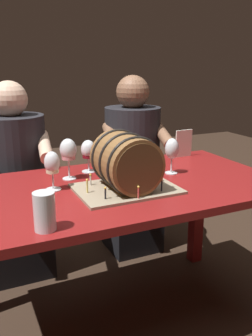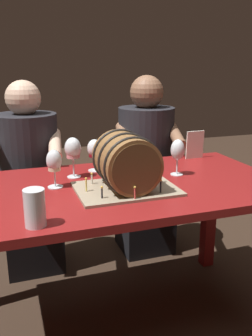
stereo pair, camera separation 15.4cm
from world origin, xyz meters
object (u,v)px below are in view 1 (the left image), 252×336
at_px(wine_glass_empty, 172,150).
at_px(menu_card, 184,143).
at_px(person_seated_right, 132,171).
at_px(dining_table, 122,206).
at_px(wine_glass_red, 88,151).
at_px(person_seated_left, 17,188).
at_px(wine_glass_rose, 68,151).
at_px(barrel_cake, 126,164).
at_px(wine_glass_white, 52,165).
at_px(beer_pint, 45,213).

relative_size(wine_glass_empty, menu_card, 1.11).
xyz_separation_m(wine_glass_empty, person_seated_right, (0.08, 0.62, -0.29)).
distance_m(dining_table, wine_glass_red, 0.34).
relative_size(menu_card, person_seated_left, 0.14).
xyz_separation_m(wine_glass_empty, wine_glass_rose, (-0.49, 0.12, 0.01)).
height_order(dining_table, person_seated_right, person_seated_right).
distance_m(barrel_cake, wine_glass_rose, 0.31).
bearing_deg(wine_glass_white, wine_glass_empty, -0.29).
bearing_deg(dining_table, barrel_cake, -101.29).
distance_m(dining_table, barrel_cake, 0.24).
relative_size(wine_glass_rose, person_seated_right, 0.16).
xyz_separation_m(wine_glass_empty, menu_card, (0.24, 0.26, -0.04)).
relative_size(wine_glass_red, beer_pint, 1.25).
bearing_deg(person_seated_right, barrel_cake, -117.63).
bearing_deg(person_seated_right, wine_glass_red, -136.89).
bearing_deg(person_seated_left, menu_card, -21.38).
relative_size(dining_table, person_seated_right, 1.24).
height_order(wine_glass_white, person_seated_right, person_seated_right).
bearing_deg(wine_glass_empty, person_seated_left, 137.44).
height_order(wine_glass_white, wine_glass_empty, wine_glass_empty).
distance_m(wine_glass_rose, beer_pint, 0.55).
bearing_deg(beer_pint, menu_card, 33.63).
bearing_deg(beer_pint, wine_glass_rose, 65.71).
bearing_deg(wine_glass_rose, wine_glass_red, 30.63).
bearing_deg(dining_table, person_seated_left, 119.39).
xyz_separation_m(barrel_cake, wine_glass_rose, (-0.18, 0.26, 0.02)).
bearing_deg(person_seated_left, wine_glass_red, -53.85).
relative_size(dining_table, menu_card, 9.23).
bearing_deg(person_seated_right, wine_glass_rose, -139.24).
height_order(wine_glass_empty, person_seated_left, person_seated_left).
relative_size(wine_glass_white, person_seated_left, 0.15).
relative_size(dining_table, barrel_cake, 3.43).
bearing_deg(dining_table, beer_pint, -142.53).
xyz_separation_m(dining_table, beer_pint, (-0.42, -0.32, 0.17)).
distance_m(barrel_cake, beer_pint, 0.48).
xyz_separation_m(wine_glass_rose, beer_pint, (-0.23, -0.50, -0.07)).
relative_size(wine_glass_red, wine_glass_empty, 0.92).
xyz_separation_m(menu_card, person_seated_right, (-0.16, 0.36, -0.25)).
height_order(wine_glass_white, beer_pint, wine_glass_white).
xyz_separation_m(beer_pint, person_seated_left, (0.04, 0.99, -0.24)).
bearing_deg(wine_glass_empty, person_seated_right, 82.36).
xyz_separation_m(barrel_cake, beer_pint, (-0.40, -0.24, -0.06)).
bearing_deg(wine_glass_red, wine_glass_white, -139.75).
relative_size(person_seated_left, person_seated_right, 0.98).
height_order(barrel_cake, beer_pint, barrel_cake).
bearing_deg(person_seated_left, barrel_cake, -64.23).
bearing_deg(menu_card, person_seated_left, 156.36).
relative_size(beer_pint, person_seated_left, 0.11).
bearing_deg(wine_glass_red, dining_table, -74.14).
bearing_deg(wine_glass_rose, menu_card, 10.47).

